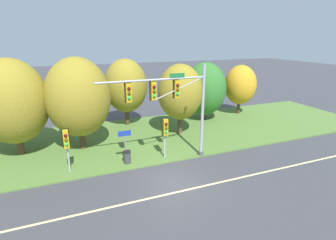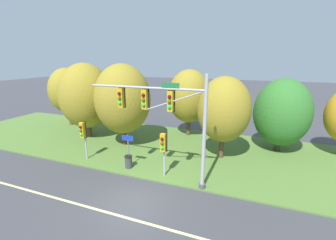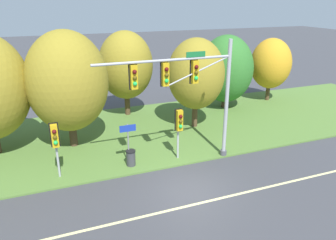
# 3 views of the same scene
# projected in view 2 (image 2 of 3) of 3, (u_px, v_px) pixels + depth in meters

# --- Properties ---
(ground_plane) EXTENTS (160.00, 160.00, 0.00)m
(ground_plane) POSITION_uv_depth(u_px,v_px,m) (131.00, 202.00, 12.70)
(ground_plane) COLOR #3D3D42
(lane_stripe) EXTENTS (36.00, 0.16, 0.01)m
(lane_stripe) POSITION_uv_depth(u_px,v_px,m) (119.00, 216.00, 11.61)
(lane_stripe) COLOR beige
(lane_stripe) RESTS_ON ground
(grass_verge) EXTENTS (48.00, 11.50, 0.10)m
(grass_verge) POSITION_uv_depth(u_px,v_px,m) (177.00, 149.00, 20.12)
(grass_verge) COLOR #517533
(grass_verge) RESTS_ON ground
(traffic_signal_mast) EXTENTS (7.78, 0.49, 6.97)m
(traffic_signal_mast) POSITION_uv_depth(u_px,v_px,m) (166.00, 112.00, 13.51)
(traffic_signal_mast) COLOR #9EA0A5
(traffic_signal_mast) RESTS_ON grass_verge
(pedestrian_signal_near_kerb) EXTENTS (0.46, 0.55, 3.13)m
(pedestrian_signal_near_kerb) POSITION_uv_depth(u_px,v_px,m) (83.00, 132.00, 17.28)
(pedestrian_signal_near_kerb) COLOR #9EA0A5
(pedestrian_signal_near_kerb) RESTS_ON grass_verge
(pedestrian_signal_further_along) EXTENTS (0.46, 0.55, 3.14)m
(pedestrian_signal_further_along) POSITION_uv_depth(u_px,v_px,m) (163.00, 145.00, 14.70)
(pedestrian_signal_further_along) COLOR #9EA0A5
(pedestrian_signal_further_along) RESTS_ON grass_verge
(route_sign_post) EXTENTS (0.93, 0.08, 2.49)m
(route_sign_post) POSITION_uv_depth(u_px,v_px,m) (128.00, 146.00, 16.27)
(route_sign_post) COLOR slate
(route_sign_post) RESTS_ON grass_verge
(tree_nearest_road) EXTENTS (4.19, 4.19, 6.76)m
(tree_nearest_road) POSITION_uv_depth(u_px,v_px,m) (67.00, 91.00, 26.18)
(tree_nearest_road) COLOR brown
(tree_nearest_road) RESTS_ON grass_verge
(tree_left_of_mast) EXTENTS (5.11, 5.11, 7.39)m
(tree_left_of_mast) POSITION_uv_depth(u_px,v_px,m) (86.00, 96.00, 22.11)
(tree_left_of_mast) COLOR #4C3823
(tree_left_of_mast) RESTS_ON grass_verge
(tree_behind_signpost) EXTENTS (4.98, 4.98, 7.37)m
(tree_behind_signpost) POSITION_uv_depth(u_px,v_px,m) (123.00, 99.00, 19.99)
(tree_behind_signpost) COLOR #423021
(tree_behind_signpost) RESTS_ON grass_verge
(tree_mid_verge) EXTENTS (4.29, 4.29, 6.76)m
(tree_mid_verge) POSITION_uv_depth(u_px,v_px,m) (189.00, 96.00, 22.58)
(tree_mid_verge) COLOR #4C3823
(tree_mid_verge) RESTS_ON grass_verge
(tree_tall_centre) EXTENTS (4.08, 4.08, 6.52)m
(tree_tall_centre) POSITION_uv_depth(u_px,v_px,m) (224.00, 110.00, 17.26)
(tree_tall_centre) COLOR #4C3823
(tree_tall_centre) RESTS_ON grass_verge
(tree_right_far) EXTENTS (4.56, 4.56, 6.24)m
(tree_right_far) POSITION_uv_depth(u_px,v_px,m) (282.00, 113.00, 18.78)
(tree_right_far) COLOR #423021
(tree_right_far) RESTS_ON grass_verge
(trash_bin) EXTENTS (0.56, 0.56, 0.93)m
(trash_bin) POSITION_uv_depth(u_px,v_px,m) (129.00, 162.00, 16.41)
(trash_bin) COLOR #38383D
(trash_bin) RESTS_ON grass_verge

